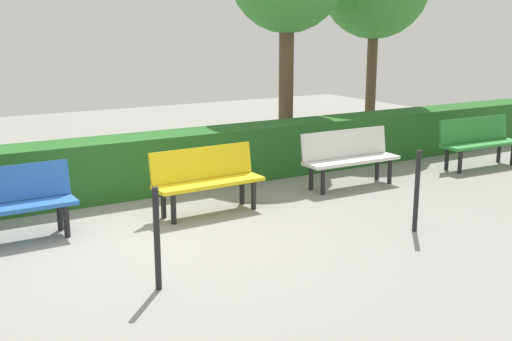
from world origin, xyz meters
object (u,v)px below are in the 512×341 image
object	(u,v)px
bench_green	(478,140)
bench_yellow	(206,177)
bench_white	(349,155)
bench_blue	(9,201)

from	to	relation	value
bench_green	bench_yellow	world-z (taller)	same
bench_white	bench_yellow	world-z (taller)	same
bench_green	bench_white	bearing A→B (deg)	-0.13
bench_yellow	bench_blue	world-z (taller)	same
bench_green	bench_yellow	distance (m)	5.29
bench_blue	bench_green	bearing A→B (deg)	178.02
bench_white	bench_blue	world-z (taller)	same
bench_green	bench_white	world-z (taller)	same
bench_white	bench_blue	size ratio (longest dim) A/B	1.09
bench_green	bench_yellow	bearing A→B (deg)	2.41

